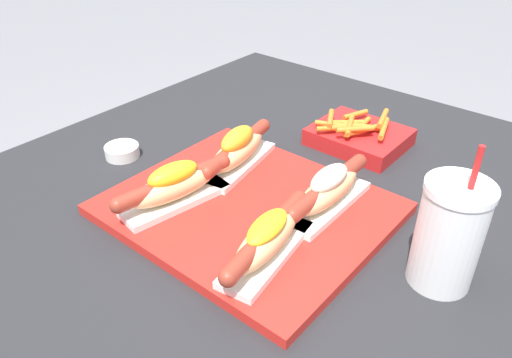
% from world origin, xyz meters
% --- Properties ---
extents(patio_table, '(1.07, 1.08, 0.71)m').
position_xyz_m(patio_table, '(0.00, 0.00, 0.35)').
color(patio_table, '#232326').
rests_on(patio_table, ground_plane).
extents(serving_tray, '(0.43, 0.37, 0.02)m').
position_xyz_m(serving_tray, '(-0.01, -0.10, 0.72)').
color(serving_tray, red).
rests_on(serving_tray, patio_table).
extents(hot_dog_0, '(0.09, 0.22, 0.07)m').
position_xyz_m(hot_dog_0, '(-0.11, -0.18, 0.76)').
color(hot_dog_0, white).
rests_on(hot_dog_0, serving_tray).
extents(hot_dog_1, '(0.09, 0.22, 0.07)m').
position_xyz_m(hot_dog_1, '(0.09, -0.18, 0.76)').
color(hot_dog_1, white).
rests_on(hot_dog_1, serving_tray).
extents(hot_dog_2, '(0.09, 0.22, 0.08)m').
position_xyz_m(hot_dog_2, '(-0.11, -0.02, 0.76)').
color(hot_dog_2, white).
rests_on(hot_dog_2, serving_tray).
extents(hot_dog_3, '(0.06, 0.23, 0.07)m').
position_xyz_m(hot_dog_3, '(0.09, -0.03, 0.76)').
color(hot_dog_3, white).
rests_on(hot_dog_3, serving_tray).
extents(sauce_bowl, '(0.07, 0.07, 0.02)m').
position_xyz_m(sauce_bowl, '(-0.33, -0.12, 0.72)').
color(sauce_bowl, white).
rests_on(sauce_bowl, patio_table).
extents(drink_cup, '(0.09, 0.09, 0.22)m').
position_xyz_m(drink_cup, '(0.30, -0.05, 0.79)').
color(drink_cup, white).
rests_on(drink_cup, patio_table).
extents(fries_basket, '(0.18, 0.16, 0.06)m').
position_xyz_m(fries_basket, '(0.01, 0.23, 0.73)').
color(fries_basket, red).
rests_on(fries_basket, patio_table).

